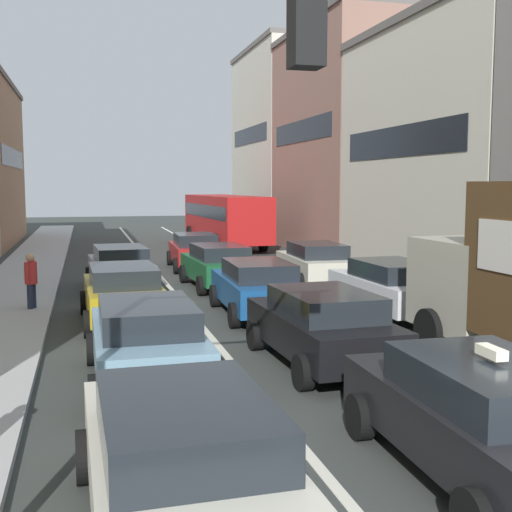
{
  "coord_description": "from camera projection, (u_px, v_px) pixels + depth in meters",
  "views": [
    {
      "loc": [
        -4.45,
        -5.17,
        3.52
      ],
      "look_at": [
        0.0,
        12.0,
        1.6
      ],
      "focal_mm": 46.32,
      "sensor_mm": 36.0,
      "label": 1
    }
  ],
  "objects": [
    {
      "name": "sedan_left_lane_third",
      "position": [
        123.0,
        292.0,
        16.77
      ],
      "size": [
        2.17,
        4.35,
        1.49
      ],
      "rotation": [
        0.0,
        0.0,
        1.6
      ],
      "color": "#B29319",
      "rests_on": "ground"
    },
    {
      "name": "pedestrian_mid_sidewalk",
      "position": [
        31.0,
        279.0,
        18.05
      ],
      "size": [
        0.34,
        0.51,
        1.66
      ],
      "rotation": [
        0.0,
        0.0,
        2.75
      ],
      "color": "#262D47",
      "rests_on": "ground"
    },
    {
      "name": "sedan_centre_lane_second",
      "position": [
        322.0,
        325.0,
        12.86
      ],
      "size": [
        2.18,
        4.36,
        1.49
      ],
      "rotation": [
        0.0,
        0.0,
        1.61
      ],
      "color": "black",
      "rests_on": "ground"
    },
    {
      "name": "building_row_right",
      "position": [
        399.0,
        142.0,
        30.93
      ],
      "size": [
        7.2,
        43.9,
        12.67
      ],
      "rotation": [
        0.0,
        0.0,
        -1.57
      ],
      "color": "beige",
      "rests_on": "ground"
    },
    {
      "name": "hatchback_centre_lane_third",
      "position": [
        257.0,
        286.0,
        17.75
      ],
      "size": [
        2.15,
        4.35,
        1.49
      ],
      "rotation": [
        0.0,
        0.0,
        1.54
      ],
      "color": "#194C8C",
      "rests_on": "ground"
    },
    {
      "name": "traffic_light_pole",
      "position": [
        83.0,
        148.0,
        5.35
      ],
      "size": [
        3.58,
        0.38,
        5.5
      ],
      "color": "#2D2D33",
      "rests_on": "ground"
    },
    {
      "name": "lane_stripe_left",
      "position": [
        161.0,
        277.0,
        25.29
      ],
      "size": [
        0.16,
        60.0,
        0.01
      ],
      "primitive_type": "cube",
      "color": "silver",
      "rests_on": "ground"
    },
    {
      "name": "sedan_left_lane_front",
      "position": [
        183.0,
        460.0,
        6.55
      ],
      "size": [
        2.14,
        4.34,
        1.49
      ],
      "rotation": [
        0.0,
        0.0,
        1.59
      ],
      "color": "beige",
      "rests_on": "ground"
    },
    {
      "name": "taxi_centre_lane_front",
      "position": [
        482.0,
        415.0,
        7.84
      ],
      "size": [
        2.14,
        4.34,
        1.66
      ],
      "rotation": [
        0.0,
        0.0,
        1.55
      ],
      "color": "black",
      "rests_on": "ground"
    },
    {
      "name": "lane_stripe_right",
      "position": [
        247.0,
        274.0,
        26.13
      ],
      "size": [
        0.16,
        60.0,
        0.01
      ],
      "primitive_type": "cube",
      "color": "silver",
      "rests_on": "ground"
    },
    {
      "name": "sidewalk_left",
      "position": [
        23.0,
        280.0,
        24.03
      ],
      "size": [
        2.6,
        64.0,
        0.14
      ],
      "primitive_type": "cube",
      "color": "#ADADAD",
      "rests_on": "ground"
    },
    {
      "name": "bus_mid_queue_primary",
      "position": [
        225.0,
        216.0,
        37.36
      ],
      "size": [
        3.18,
        10.61,
        2.9
      ],
      "rotation": [
        0.0,
        0.0,
        1.62
      ],
      "color": "#B21919",
      "rests_on": "ground"
    },
    {
      "name": "wagon_left_lane_second",
      "position": [
        147.0,
        340.0,
        11.63
      ],
      "size": [
        2.08,
        4.31,
        1.49
      ],
      "rotation": [
        0.0,
        0.0,
        1.58
      ],
      "color": "#759EB7",
      "rests_on": "ground"
    },
    {
      "name": "sedan_centre_lane_fifth",
      "position": [
        195.0,
        250.0,
        27.63
      ],
      "size": [
        2.18,
        4.36,
        1.49
      ],
      "rotation": [
        0.0,
        0.0,
        1.54
      ],
      "color": "#A51E1E",
      "rests_on": "ground"
    },
    {
      "name": "coupe_centre_lane_fourth",
      "position": [
        218.0,
        265.0,
        22.53
      ],
      "size": [
        2.22,
        4.38,
        1.49
      ],
      "rotation": [
        0.0,
        0.0,
        1.62
      ],
      "color": "#19592D",
      "rests_on": "ground"
    },
    {
      "name": "sedan_right_lane_behind_truck",
      "position": [
        390.0,
        286.0,
        17.76
      ],
      "size": [
        2.16,
        4.35,
        1.49
      ],
      "rotation": [
        0.0,
        0.0,
        1.6
      ],
      "color": "silver",
      "rests_on": "ground"
    },
    {
      "name": "sedan_left_lane_fourth",
      "position": [
        120.0,
        267.0,
        22.0
      ],
      "size": [
        2.27,
        4.4,
        1.49
      ],
      "rotation": [
        0.0,
        0.0,
        1.63
      ],
      "color": "gray",
      "rests_on": "ground"
    },
    {
      "name": "wagon_right_lane_far",
      "position": [
        316.0,
        262.0,
        23.2
      ],
      "size": [
        2.22,
        4.38,
        1.49
      ],
      "rotation": [
        0.0,
        0.0,
        1.53
      ],
      "color": "beige",
      "rests_on": "ground"
    }
  ]
}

